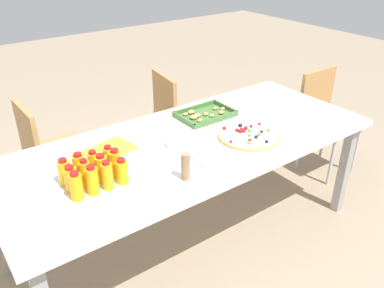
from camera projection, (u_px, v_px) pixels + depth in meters
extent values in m
plane|color=gray|center=(191.00, 236.00, 2.66)|extent=(12.00, 12.00, 0.00)
cube|color=white|center=(191.00, 144.00, 2.32)|extent=(2.23, 0.93, 0.04)
cube|color=#99999E|center=(344.00, 169.00, 2.76)|extent=(0.06, 0.06, 0.69)
cube|color=#99999E|center=(3.00, 226.00, 2.23)|extent=(0.06, 0.06, 0.69)
cube|color=#99999E|center=(265.00, 129.00, 3.30)|extent=(0.06, 0.06, 0.69)
cube|color=#B7844C|center=(332.00, 122.00, 3.18)|extent=(0.40, 0.40, 0.04)
cube|color=#B7844C|center=(317.00, 93.00, 3.22)|extent=(0.38, 0.03, 0.38)
cylinder|color=silver|center=(356.00, 150.00, 3.27)|extent=(0.02, 0.02, 0.41)
cylinder|color=silver|center=(331.00, 162.00, 3.10)|extent=(0.02, 0.02, 0.41)
cylinder|color=silver|center=(324.00, 136.00, 3.50)|extent=(0.02, 0.02, 0.41)
cylinder|color=silver|center=(299.00, 146.00, 3.33)|extent=(0.02, 0.02, 0.41)
cube|color=#B7844C|center=(60.00, 152.00, 2.75)|extent=(0.41, 0.41, 0.04)
cube|color=#B7844C|center=(28.00, 135.00, 2.56)|extent=(0.04, 0.38, 0.38)
cylinder|color=silver|center=(78.00, 165.00, 3.07)|extent=(0.02, 0.02, 0.41)
cylinder|color=silver|center=(96.00, 184.00, 2.84)|extent=(0.02, 0.02, 0.41)
cylinder|color=silver|center=(36.00, 179.00, 2.90)|extent=(0.02, 0.02, 0.41)
cylinder|color=silver|center=(52.00, 200.00, 2.67)|extent=(0.02, 0.02, 0.41)
cube|color=#B7844C|center=(186.00, 116.00, 3.28)|extent=(0.45, 0.45, 0.04)
cube|color=#B7844C|center=(165.00, 99.00, 3.11)|extent=(0.08, 0.38, 0.38)
cylinder|color=silver|center=(193.00, 131.00, 3.59)|extent=(0.02, 0.02, 0.41)
cylinder|color=silver|center=(211.00, 146.00, 3.34)|extent=(0.02, 0.02, 0.41)
cylinder|color=silver|center=(161.00, 139.00, 3.45)|extent=(0.02, 0.02, 0.41)
cylinder|color=silver|center=(178.00, 155.00, 3.20)|extent=(0.02, 0.02, 0.41)
cylinder|color=#F8AC14|center=(76.00, 187.00, 1.78)|extent=(0.06, 0.06, 0.13)
cylinder|color=red|center=(74.00, 174.00, 1.75)|extent=(0.04, 0.04, 0.02)
cylinder|color=#F8AC14|center=(93.00, 181.00, 1.82)|extent=(0.06, 0.06, 0.13)
cylinder|color=red|center=(91.00, 167.00, 1.78)|extent=(0.04, 0.04, 0.02)
cylinder|color=#F9AE14|center=(108.00, 176.00, 1.85)|extent=(0.05, 0.05, 0.13)
cylinder|color=red|center=(106.00, 163.00, 1.82)|extent=(0.03, 0.03, 0.02)
cylinder|color=#FAAD14|center=(122.00, 172.00, 1.90)|extent=(0.06, 0.06, 0.12)
cylinder|color=red|center=(121.00, 160.00, 1.87)|extent=(0.04, 0.04, 0.02)
cylinder|color=#FAAC14|center=(71.00, 180.00, 1.84)|extent=(0.06, 0.06, 0.12)
cylinder|color=red|center=(69.00, 168.00, 1.81)|extent=(0.04, 0.04, 0.02)
cylinder|color=#F9AD14|center=(85.00, 174.00, 1.87)|extent=(0.05, 0.05, 0.13)
cylinder|color=red|center=(83.00, 161.00, 1.84)|extent=(0.03, 0.03, 0.02)
cylinder|color=#FAAD14|center=(102.00, 169.00, 1.91)|extent=(0.06, 0.06, 0.13)
cylinder|color=red|center=(100.00, 156.00, 1.87)|extent=(0.04, 0.04, 0.02)
cylinder|color=#F9AF14|center=(116.00, 164.00, 1.95)|extent=(0.06, 0.06, 0.13)
cylinder|color=red|center=(114.00, 151.00, 1.91)|extent=(0.04, 0.04, 0.02)
cylinder|color=#F9AE14|center=(65.00, 173.00, 1.89)|extent=(0.06, 0.06, 0.12)
cylinder|color=red|center=(62.00, 160.00, 1.86)|extent=(0.04, 0.04, 0.02)
cylinder|color=#F8AF14|center=(80.00, 168.00, 1.92)|extent=(0.06, 0.06, 0.13)
cylinder|color=red|center=(77.00, 155.00, 1.89)|extent=(0.04, 0.04, 0.02)
cylinder|color=#FAAB14|center=(94.00, 164.00, 1.97)|extent=(0.05, 0.05, 0.12)
cylinder|color=red|center=(92.00, 152.00, 1.93)|extent=(0.04, 0.04, 0.02)
cylinder|color=#F8AE14|center=(109.00, 159.00, 2.00)|extent=(0.05, 0.05, 0.12)
cylinder|color=red|center=(107.00, 147.00, 1.97)|extent=(0.03, 0.03, 0.02)
cylinder|color=tan|center=(249.00, 136.00, 2.34)|extent=(0.36, 0.36, 0.02)
cylinder|color=white|center=(249.00, 134.00, 2.33)|extent=(0.33, 0.33, 0.01)
sphere|color=red|center=(251.00, 126.00, 2.41)|extent=(0.02, 0.02, 0.02)
sphere|color=#1E1947|center=(240.00, 125.00, 2.41)|extent=(0.03, 0.03, 0.03)
sphere|color=red|center=(242.00, 131.00, 2.35)|extent=(0.02, 0.02, 0.02)
sphere|color=red|center=(250.00, 140.00, 2.25)|extent=(0.02, 0.02, 0.02)
sphere|color=#66B238|center=(250.00, 135.00, 2.30)|extent=(0.02, 0.02, 0.02)
sphere|color=#66B238|center=(249.00, 143.00, 2.22)|extent=(0.02, 0.02, 0.02)
sphere|color=red|center=(237.00, 130.00, 2.36)|extent=(0.02, 0.02, 0.02)
sphere|color=#1E1947|center=(261.00, 132.00, 2.34)|extent=(0.02, 0.02, 0.02)
sphere|color=#66B238|center=(250.00, 130.00, 2.35)|extent=(0.02, 0.02, 0.02)
sphere|color=red|center=(244.00, 131.00, 2.35)|extent=(0.02, 0.02, 0.02)
sphere|color=red|center=(246.00, 128.00, 2.38)|extent=(0.03, 0.03, 0.03)
sphere|color=red|center=(231.00, 141.00, 2.24)|extent=(0.02, 0.02, 0.02)
sphere|color=red|center=(242.00, 129.00, 2.37)|extent=(0.02, 0.02, 0.02)
sphere|color=#66B238|center=(269.00, 130.00, 2.36)|extent=(0.02, 0.02, 0.02)
sphere|color=red|center=(241.00, 131.00, 2.34)|extent=(0.03, 0.03, 0.03)
sphere|color=#1E1947|center=(267.00, 142.00, 2.23)|extent=(0.02, 0.02, 0.02)
sphere|color=#66B238|center=(260.00, 134.00, 2.31)|extent=(0.02, 0.02, 0.02)
sphere|color=red|center=(259.00, 124.00, 2.44)|extent=(0.02, 0.02, 0.02)
sphere|color=#1E1947|center=(256.00, 137.00, 2.28)|extent=(0.02, 0.02, 0.02)
sphere|color=red|center=(224.00, 128.00, 2.38)|extent=(0.02, 0.02, 0.02)
cube|color=#477238|center=(205.00, 116.00, 2.61)|extent=(0.36, 0.25, 0.01)
cube|color=#477238|center=(217.00, 120.00, 2.52)|extent=(0.36, 0.01, 0.03)
cube|color=#477238|center=(195.00, 108.00, 2.69)|extent=(0.36, 0.01, 0.03)
cube|color=#477238|center=(184.00, 120.00, 2.51)|extent=(0.01, 0.25, 0.03)
cube|color=#477238|center=(225.00, 108.00, 2.69)|extent=(0.01, 0.25, 0.03)
ellipsoid|color=tan|center=(191.00, 112.00, 2.62)|extent=(0.05, 0.03, 0.03)
ellipsoid|color=tan|center=(200.00, 120.00, 2.51)|extent=(0.04, 0.03, 0.02)
ellipsoid|color=tan|center=(193.00, 117.00, 2.55)|extent=(0.05, 0.03, 0.03)
ellipsoid|color=tan|center=(216.00, 108.00, 2.68)|extent=(0.04, 0.03, 0.02)
ellipsoid|color=tan|center=(197.00, 116.00, 2.57)|extent=(0.04, 0.03, 0.02)
ellipsoid|color=tan|center=(223.00, 109.00, 2.67)|extent=(0.04, 0.03, 0.02)
ellipsoid|color=tan|center=(186.00, 114.00, 2.59)|extent=(0.03, 0.02, 0.02)
ellipsoid|color=tan|center=(194.00, 117.00, 2.54)|extent=(0.05, 0.03, 0.03)
ellipsoid|color=tan|center=(221.00, 112.00, 2.61)|extent=(0.04, 0.03, 0.02)
ellipsoid|color=tan|center=(206.00, 114.00, 2.59)|extent=(0.04, 0.03, 0.02)
ellipsoid|color=tan|center=(212.00, 116.00, 2.57)|extent=(0.03, 0.02, 0.02)
ellipsoid|color=tan|center=(198.00, 115.00, 2.57)|extent=(0.04, 0.03, 0.03)
cylinder|color=silver|center=(180.00, 144.00, 2.27)|extent=(0.18, 0.18, 0.00)
cylinder|color=silver|center=(180.00, 143.00, 2.27)|extent=(0.18, 0.18, 0.00)
cylinder|color=silver|center=(180.00, 142.00, 2.27)|extent=(0.18, 0.18, 0.00)
cylinder|color=silver|center=(180.00, 141.00, 2.26)|extent=(0.18, 0.18, 0.00)
cube|color=white|center=(208.00, 157.00, 2.12)|extent=(0.15, 0.15, 0.02)
cylinder|color=#9E7A56|center=(186.00, 167.00, 1.92)|extent=(0.04, 0.04, 0.14)
cube|color=yellow|center=(110.00, 150.00, 2.21)|extent=(0.30, 0.25, 0.01)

